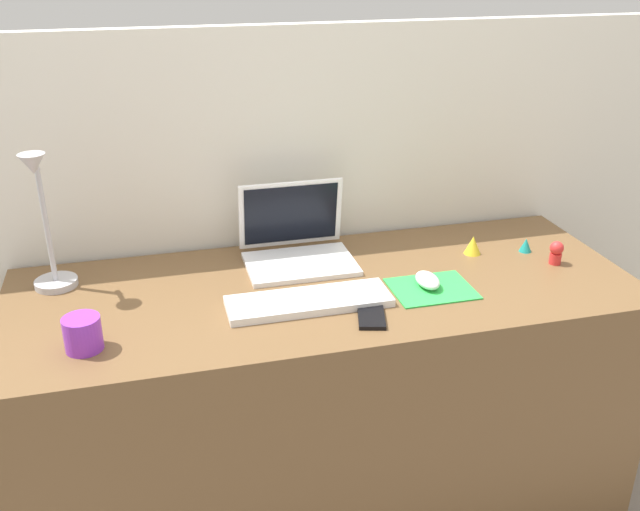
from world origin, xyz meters
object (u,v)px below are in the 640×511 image
object	(u,v)px
toy_figurine_teal	(526,245)
toy_figurine_yellow	(473,245)
mouse	(427,280)
cell_phone	(371,315)
coffee_mug	(83,334)
toy_figurine_red	(556,252)
keyboard	(309,301)
desk_lamp	(45,226)
laptop	(296,241)

from	to	relation	value
toy_figurine_teal	toy_figurine_yellow	xyz separation A→B (m)	(-0.16, 0.02, 0.01)
mouse	toy_figurine_teal	xyz separation A→B (m)	(0.37, 0.15, -0.00)
cell_phone	coffee_mug	xyz separation A→B (m)	(-0.66, 0.02, 0.03)
toy_figurine_red	keyboard	bearing A→B (deg)	-174.96
mouse	toy_figurine_teal	world-z (taller)	toy_figurine_teal
mouse	toy_figurine_yellow	distance (m)	0.27
keyboard	mouse	world-z (taller)	mouse
mouse	desk_lamp	distance (m)	0.98
coffee_mug	toy_figurine_red	size ratio (longest dim) A/B	1.25
keyboard	desk_lamp	xyz separation A→B (m)	(-0.62, 0.25, 0.17)
laptop	keyboard	bearing A→B (deg)	-96.36
mouse	cell_phone	world-z (taller)	mouse
laptop	toy_figurine_red	xyz separation A→B (m)	(0.70, -0.22, -0.02)
toy_figurine_yellow	cell_phone	bearing A→B (deg)	-144.82
mouse	desk_lamp	world-z (taller)	desk_lamp
toy_figurine_red	desk_lamp	bearing A→B (deg)	172.20
mouse	toy_figurine_red	bearing A→B (deg)	6.79
keyboard	cell_phone	bearing A→B (deg)	-36.94
desk_lamp	toy_figurine_yellow	size ratio (longest dim) A/B	6.91
cell_phone	toy_figurine_yellow	xyz separation A→B (m)	(0.40, 0.28, 0.02)
laptop	coffee_mug	bearing A→B (deg)	-147.88
toy_figurine_red	toy_figurine_teal	distance (m)	0.11
laptop	desk_lamp	bearing A→B (deg)	-177.29
mouse	coffee_mug	xyz separation A→B (m)	(-0.86, -0.09, 0.02)
toy_figurine_teal	keyboard	bearing A→B (deg)	-166.86
desk_lamp	laptop	bearing A→B (deg)	2.71
laptop	mouse	distance (m)	0.39
cell_phone	desk_lamp	bearing A→B (deg)	170.12
laptop	keyboard	size ratio (longest dim) A/B	0.73
desk_lamp	coffee_mug	distance (m)	0.36
laptop	keyboard	distance (m)	0.28
toy_figurine_teal	toy_figurine_red	bearing A→B (deg)	-68.78
keyboard	toy_figurine_red	bearing A→B (deg)	5.04
desk_lamp	toy_figurine_teal	bearing A→B (deg)	-3.82
keyboard	mouse	xyz separation A→B (m)	(0.32, 0.02, 0.01)
keyboard	cell_phone	xyz separation A→B (m)	(0.13, -0.10, -0.01)
laptop	mouse	size ratio (longest dim) A/B	3.12
mouse	desk_lamp	bearing A→B (deg)	166.12
toy_figurine_yellow	mouse	bearing A→B (deg)	-141.12
toy_figurine_red	toy_figurine_teal	bearing A→B (deg)	111.22
mouse	toy_figurine_red	xyz separation A→B (m)	(0.40, 0.05, 0.01)
laptop	keyboard	xyz separation A→B (m)	(-0.03, -0.28, -0.04)
toy_figurine_yellow	desk_lamp	bearing A→B (deg)	176.87
cell_phone	toy_figurine_teal	size ratio (longest dim) A/B	3.18
cell_phone	coffee_mug	bearing A→B (deg)	-167.07
laptop	mouse	world-z (taller)	laptop
keyboard	toy_figurine_red	distance (m)	0.73
laptop	toy_figurine_yellow	bearing A→B (deg)	-10.58
cell_phone	coffee_mug	distance (m)	0.66
cell_phone	toy_figurine_yellow	size ratio (longest dim) A/B	2.37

